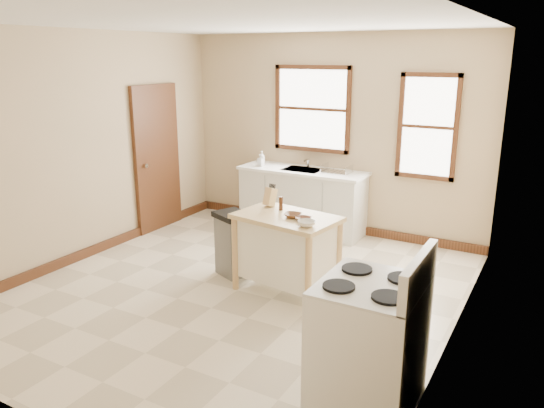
{
  "coord_description": "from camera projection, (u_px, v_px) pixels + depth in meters",
  "views": [
    {
      "loc": [
        2.96,
        -4.47,
        2.5
      ],
      "look_at": [
        0.21,
        0.4,
        0.92
      ],
      "focal_mm": 35.0,
      "sensor_mm": 36.0,
      "label": 1
    }
  ],
  "objects": [
    {
      "name": "floor",
      "position": [
        237.0,
        290.0,
        5.83
      ],
      "size": [
        5.0,
        5.0,
        0.0
      ],
      "primitive_type": "plane",
      "color": "beige",
      "rests_on": "ground"
    },
    {
      "name": "ceiling",
      "position": [
        232.0,
        22.0,
        5.07
      ],
      "size": [
        5.0,
        5.0,
        0.0
      ],
      "primitive_type": "plane",
      "rotation": [
        3.14,
        0.0,
        0.0
      ],
      "color": "white",
      "rests_on": "ground"
    },
    {
      "name": "wall_back",
      "position": [
        331.0,
        135.0,
        7.54
      ],
      "size": [
        4.5,
        0.04,
        2.8
      ],
      "primitive_type": "cube",
      "color": "tan",
      "rests_on": "ground"
    },
    {
      "name": "wall_left",
      "position": [
        82.0,
        147.0,
        6.51
      ],
      "size": [
        0.04,
        5.0,
        2.8
      ],
      "primitive_type": "cube",
      "color": "tan",
      "rests_on": "ground"
    },
    {
      "name": "wall_right",
      "position": [
        462.0,
        193.0,
        4.38
      ],
      "size": [
        0.04,
        5.0,
        2.8
      ],
      "primitive_type": "cube",
      "color": "tan",
      "rests_on": "ground"
    },
    {
      "name": "window_main",
      "position": [
        312.0,
        109.0,
        7.57
      ],
      "size": [
        1.17,
        0.06,
        1.22
      ],
      "primitive_type": null,
      "color": "#381E0F",
      "rests_on": "wall_back"
    },
    {
      "name": "window_side",
      "position": [
        428.0,
        127.0,
        6.83
      ],
      "size": [
        0.77,
        0.06,
        1.37
      ],
      "primitive_type": null,
      "color": "#381E0F",
      "rests_on": "wall_back"
    },
    {
      "name": "door_left",
      "position": [
        157.0,
        158.0,
        7.68
      ],
      "size": [
        0.06,
        0.9,
        2.1
      ],
      "primitive_type": "cube",
      "color": "#381E0F",
      "rests_on": "ground"
    },
    {
      "name": "baseboard_back",
      "position": [
        328.0,
        225.0,
        7.88
      ],
      "size": [
        4.5,
        0.04,
        0.12
      ],
      "primitive_type": "cube",
      "color": "#381E0F",
      "rests_on": "ground"
    },
    {
      "name": "baseboard_left",
      "position": [
        94.0,
        250.0,
        6.86
      ],
      "size": [
        0.04,
        5.0,
        0.12
      ],
      "primitive_type": "cube",
      "color": "#381E0F",
      "rests_on": "ground"
    },
    {
      "name": "sink_counter",
      "position": [
        302.0,
        200.0,
        7.69
      ],
      "size": [
        1.86,
        0.62,
        0.92
      ],
      "primitive_type": null,
      "color": "silver",
      "rests_on": "ground"
    },
    {
      "name": "faucet",
      "position": [
        308.0,
        160.0,
        7.69
      ],
      "size": [
        0.03,
        0.03,
        0.22
      ],
      "primitive_type": "cylinder",
      "color": "silver",
      "rests_on": "sink_counter"
    },
    {
      "name": "soap_bottle_a",
      "position": [
        262.0,
        158.0,
        7.78
      ],
      "size": [
        0.08,
        0.08,
        0.22
      ],
      "primitive_type": "imported",
      "rotation": [
        0.0,
        0.0,
        -0.0
      ],
      "color": "#B2B2B2",
      "rests_on": "sink_counter"
    },
    {
      "name": "soap_bottle_b",
      "position": [
        261.0,
        160.0,
        7.76
      ],
      "size": [
        0.09,
        0.09,
        0.17
      ],
      "primitive_type": "imported",
      "rotation": [
        0.0,
        0.0,
        -0.18
      ],
      "color": "#B2B2B2",
      "rests_on": "sink_counter"
    },
    {
      "name": "dish_rack",
      "position": [
        337.0,
        169.0,
        7.33
      ],
      "size": [
        0.46,
        0.4,
        0.1
      ],
      "primitive_type": null,
      "rotation": [
        0.0,
        0.0,
        0.33
      ],
      "color": "silver",
      "rests_on": "sink_counter"
    },
    {
      "name": "kitchen_island",
      "position": [
        286.0,
        254.0,
        5.69
      ],
      "size": [
        1.15,
        0.82,
        0.87
      ],
      "primitive_type": null,
      "rotation": [
        0.0,
        0.0,
        -0.15
      ],
      "color": "#FCD994",
      "rests_on": "ground"
    },
    {
      "name": "knife_block",
      "position": [
        270.0,
        198.0,
        5.89
      ],
      "size": [
        0.12,
        0.12,
        0.2
      ],
      "primitive_type": null,
      "rotation": [
        0.0,
        0.0,
        -0.28
      ],
      "color": "tan",
      "rests_on": "kitchen_island"
    },
    {
      "name": "pepper_grinder",
      "position": [
        281.0,
        203.0,
        5.75
      ],
      "size": [
        0.05,
        0.05,
        0.15
      ],
      "primitive_type": "cylinder",
      "rotation": [
        0.0,
        0.0,
        0.23
      ],
      "color": "#472613",
      "rests_on": "kitchen_island"
    },
    {
      "name": "bowl_a",
      "position": [
        293.0,
        215.0,
        5.5
      ],
      "size": [
        0.19,
        0.19,
        0.04
      ],
      "primitive_type": "imported",
      "rotation": [
        0.0,
        0.0,
        0.1
      ],
      "color": "brown",
      "rests_on": "kitchen_island"
    },
    {
      "name": "bowl_b",
      "position": [
        304.0,
        219.0,
        5.39
      ],
      "size": [
        0.17,
        0.17,
        0.04
      ],
      "primitive_type": "imported",
      "rotation": [
        0.0,
        0.0,
        0.06
      ],
      "color": "brown",
      "rests_on": "kitchen_island"
    },
    {
      "name": "bowl_c",
      "position": [
        307.0,
        223.0,
        5.22
      ],
      "size": [
        0.21,
        0.21,
        0.06
      ],
      "primitive_type": "imported",
      "rotation": [
        0.0,
        0.0,
        -0.2
      ],
      "color": "white",
      "rests_on": "kitchen_island"
    },
    {
      "name": "trash_bin",
      "position": [
        233.0,
        244.0,
        6.16
      ],
      "size": [
        0.48,
        0.45,
        0.76
      ],
      "primitive_type": null,
      "rotation": [
        0.0,
        0.0,
        -0.4
      ],
      "color": "slate",
      "rests_on": "ground"
    },
    {
      "name": "gas_stove",
      "position": [
        369.0,
        327.0,
        3.81
      ],
      "size": [
        0.76,
        0.77,
        1.22
      ],
      "primitive_type": null,
      "color": "white",
      "rests_on": "ground"
    }
  ]
}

